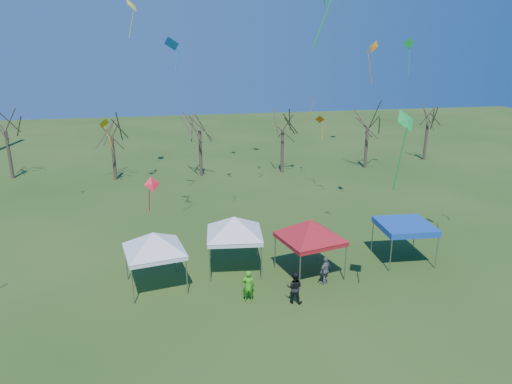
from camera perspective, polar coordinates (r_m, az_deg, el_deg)
The scene contains 23 objects.
ground at distance 24.75m, azimuth 4.39°, elevation -12.39°, with size 140.00×140.00×0.00m, color #254516.
tree_0 at distance 50.43m, azimuth -29.13°, elevation 8.64°, with size 3.83×3.83×8.44m.
tree_1 at distance 45.88m, azimuth -17.75°, elevation 8.45°, with size 3.42×3.42×7.54m.
tree_2 at distance 45.50m, azimuth -7.13°, elevation 9.70°, with size 3.71×3.71×8.18m.
tree_3 at distance 46.68m, azimuth 3.38°, elevation 9.73°, with size 3.59×3.59×7.91m.
tree_4 at distance 49.93m, azimuth 13.92°, elevation 9.74°, with size 3.58×3.58×7.89m.
tree_5 at distance 55.83m, azimuth 20.84°, elevation 9.54°, with size 3.39×3.39×7.46m.
tent_white_west at distance 24.51m, azimuth -12.72°, elevation -5.42°, with size 4.09×4.09×3.66m.
tent_white_mid at distance 25.83m, azimuth -2.74°, elevation -3.56°, with size 4.25×4.25×3.78m.
tent_red at distance 25.38m, azimuth 6.84°, elevation -3.92°, with size 4.26×4.26×3.85m.
tent_blue at distance 28.72m, azimuth 18.14°, elevation -4.11°, with size 3.23×3.23×2.36m.
person_grey at distance 25.42m, azimuth 8.68°, elevation -9.68°, with size 0.93×0.39×1.59m, color slate.
person_green at distance 23.54m, azimuth -0.98°, elevation -11.67°, with size 0.61×0.40×1.69m, color green.
person_dark at distance 23.49m, azimuth 4.84°, elevation -11.81°, with size 0.81×0.63×1.68m, color black.
kite_17 at distance 33.90m, azimuth 14.42°, elevation 17.08°, with size 0.66×1.03×2.94m.
kite_1 at distance 22.84m, azimuth -12.88°, elevation 0.89°, with size 0.89×0.68×1.78m.
kite_13 at distance 43.33m, azimuth -18.48°, elevation 8.12°, with size 1.24×1.26×2.79m.
kite_22 at distance 43.78m, azimuth 6.80°, elevation 11.32°, with size 0.76×0.89×2.53m.
kite_5 at distance 19.62m, azimuth 18.26°, elevation 8.34°, with size 1.27×1.09×3.43m.
kite_11 at distance 35.91m, azimuth -10.47°, elevation 17.78°, with size 1.58×1.49×2.78m.
kite_12 at distance 46.43m, azimuth 18.53°, elevation 17.13°, with size 1.10×0.49×3.37m.
kite_19 at distance 40.35m, azimuth 8.00°, elevation 8.93°, with size 0.93×0.74×2.19m.
kite_2 at distance 44.58m, azimuth -15.25°, elevation 21.63°, with size 1.47×1.67×3.37m.
Camera 1 is at (-6.30, -20.55, 12.27)m, focal length 32.00 mm.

